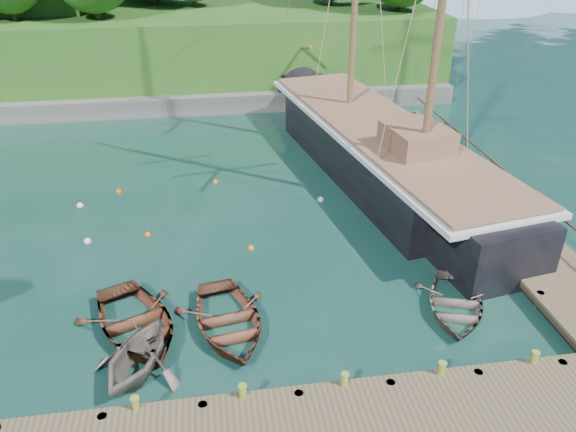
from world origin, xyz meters
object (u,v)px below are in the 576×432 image
(rowboat_0, at_px, (137,333))
(rowboat_3, at_px, (454,311))
(schooner, at_px, (380,155))
(cabin_boat_white, at_px, (482,248))
(rowboat_1, at_px, (140,372))
(rowboat_2, at_px, (228,329))

(rowboat_0, xyz_separation_m, rowboat_3, (11.36, -0.53, 0.00))
(schooner, bearing_deg, cabin_boat_white, -83.95)
(rowboat_0, xyz_separation_m, cabin_boat_white, (14.36, 3.39, 0.00))
(rowboat_3, xyz_separation_m, schooner, (0.75, 11.99, 1.21))
(rowboat_3, relative_size, schooner, 0.14)
(schooner, bearing_deg, rowboat_0, -146.12)
(cabin_boat_white, distance_m, schooner, 8.47)
(rowboat_1, height_order, schooner, schooner)
(rowboat_0, height_order, cabin_boat_white, cabin_boat_white)
(rowboat_1, height_order, rowboat_2, rowboat_1)
(rowboat_3, height_order, cabin_boat_white, cabin_boat_white)
(rowboat_2, xyz_separation_m, schooner, (8.97, 11.76, 1.21))
(rowboat_3, bearing_deg, rowboat_1, -153.11)
(rowboat_0, distance_m, schooner, 16.72)
(rowboat_0, height_order, rowboat_1, rowboat_1)
(rowboat_3, bearing_deg, rowboat_0, -162.86)
(rowboat_2, bearing_deg, schooner, 42.94)
(cabin_boat_white, bearing_deg, rowboat_3, -140.24)
(rowboat_0, xyz_separation_m, schooner, (12.11, 11.46, 1.21))
(rowboat_1, xyz_separation_m, cabin_boat_white, (14.15, 5.30, 0.00))
(rowboat_1, relative_size, schooner, 0.12)
(rowboat_0, bearing_deg, schooner, 19.83)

